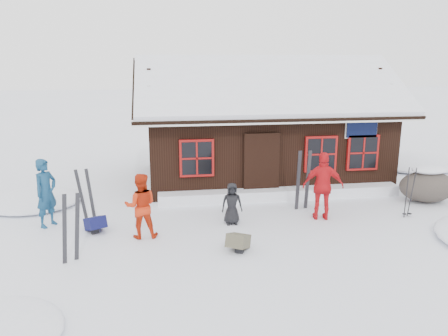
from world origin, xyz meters
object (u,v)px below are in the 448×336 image
(skier_teal, at_px, (46,193))
(skier_orange_right, at_px, (323,186))
(skier_crouched, at_px, (232,204))
(ski_pair_left, at_px, (71,229))
(ski_poles, at_px, (409,193))
(skier_orange_left, at_px, (141,206))
(backpack_olive, at_px, (238,244))
(boulder, at_px, (427,185))
(backpack_blue, at_px, (95,226))

(skier_teal, distance_m, skier_orange_right, 7.24)
(skier_teal, relative_size, skier_orange_right, 0.97)
(skier_orange_right, bearing_deg, skier_crouched, 13.08)
(skier_teal, bearing_deg, ski_pair_left, -122.17)
(skier_orange_right, bearing_deg, ski_pair_left, 28.16)
(ski_poles, bearing_deg, skier_orange_left, -177.20)
(skier_crouched, bearing_deg, skier_orange_right, 1.77)
(skier_crouched, relative_size, backpack_olive, 1.98)
(skier_orange_right, distance_m, skier_crouched, 2.50)
(skier_teal, bearing_deg, skier_crouched, -63.14)
(skier_orange_left, height_order, boulder, skier_orange_left)
(skier_orange_left, distance_m, ski_pair_left, 1.81)
(skier_orange_right, relative_size, skier_crouched, 1.66)
(skier_orange_right, xyz_separation_m, boulder, (3.73, 0.98, -0.42))
(skier_orange_left, bearing_deg, ski_pair_left, 37.79)
(skier_orange_right, height_order, ski_poles, skier_orange_right)
(boulder, bearing_deg, ski_pair_left, -165.15)
(skier_crouched, relative_size, ski_pair_left, 0.71)
(boulder, bearing_deg, skier_teal, -177.92)
(ski_poles, height_order, backpack_blue, ski_poles)
(skier_orange_right, bearing_deg, ski_poles, -171.29)
(skier_orange_left, bearing_deg, skier_crouched, -166.91)
(boulder, relative_size, backpack_blue, 3.06)
(boulder, bearing_deg, ski_poles, -138.55)
(backpack_olive, bearing_deg, skier_teal, -175.39)
(boulder, relative_size, ski_poles, 1.19)
(skier_teal, distance_m, backpack_blue, 1.57)
(skier_crouched, bearing_deg, backpack_blue, -177.76)
(skier_crouched, height_order, backpack_olive, skier_crouched)
(skier_teal, height_order, boulder, skier_teal)
(skier_orange_right, distance_m, ski_poles, 2.42)
(ski_poles, relative_size, backpack_olive, 2.56)
(skier_orange_left, relative_size, skier_orange_right, 0.86)
(skier_orange_left, xyz_separation_m, ski_pair_left, (-1.42, -1.11, -0.07))
(skier_orange_left, distance_m, ski_poles, 7.21)
(backpack_blue, bearing_deg, skier_teal, 128.12)
(boulder, bearing_deg, skier_crouched, -171.08)
(skier_orange_left, xyz_separation_m, backpack_olive, (2.18, -1.12, -0.65))
(skier_orange_left, relative_size, backpack_blue, 2.85)
(backpack_blue, bearing_deg, skier_crouched, -26.21)
(skier_orange_right, xyz_separation_m, ski_pair_left, (-6.22, -1.66, -0.20))
(backpack_olive, bearing_deg, backpack_blue, -175.63)
(backpack_olive, bearing_deg, ski_pair_left, -149.46)
(backpack_blue, xyz_separation_m, backpack_olive, (3.34, -1.65, 0.00))
(skier_teal, height_order, ski_pair_left, skier_teal)
(skier_teal, xyz_separation_m, ski_pair_left, (1.00, -2.24, -0.17))
(ski_pair_left, bearing_deg, skier_crouched, 2.13)
(ski_pair_left, height_order, backpack_olive, ski_pair_left)
(skier_orange_right, bearing_deg, backpack_olive, 45.67)
(skier_teal, bearing_deg, backpack_olive, -82.25)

